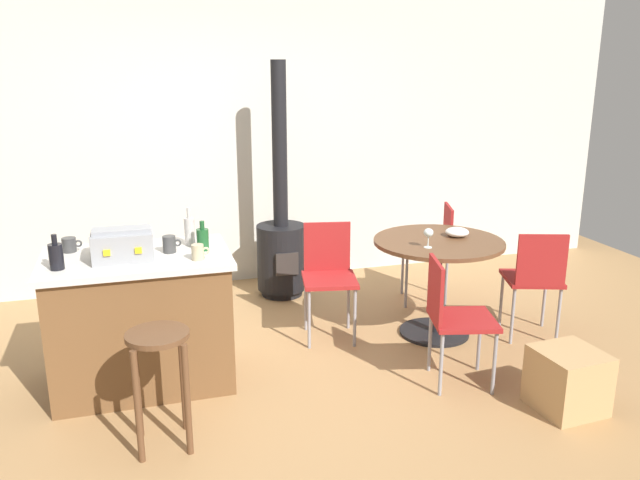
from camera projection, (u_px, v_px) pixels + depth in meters
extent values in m
plane|color=#A37A4C|center=(283.00, 386.00, 4.16)|extent=(8.80, 8.80, 0.00)
cube|color=beige|center=(225.00, 141.00, 5.88)|extent=(8.00, 0.10, 2.70)
cube|color=brown|center=(141.00, 323.00, 4.11)|extent=(1.10, 0.69, 0.84)
cube|color=beige|center=(136.00, 258.00, 4.00)|extent=(1.16, 0.75, 0.04)
cylinder|color=brown|center=(183.00, 378.00, 3.60)|extent=(0.04, 0.04, 0.64)
cylinder|color=brown|center=(137.00, 385.00, 3.53)|extent=(0.04, 0.04, 0.64)
cylinder|color=brown|center=(138.00, 407.00, 3.29)|extent=(0.04, 0.04, 0.64)
cylinder|color=brown|center=(187.00, 400.00, 3.36)|extent=(0.04, 0.04, 0.64)
cylinder|color=brown|center=(157.00, 335.00, 3.36)|extent=(0.34, 0.34, 0.03)
cylinder|color=black|center=(434.00, 332.00, 4.98)|extent=(0.54, 0.54, 0.02)
cylinder|color=black|center=(436.00, 290.00, 4.88)|extent=(0.07, 0.07, 0.73)
cylinder|color=brown|center=(439.00, 242.00, 4.78)|extent=(0.98, 0.98, 0.03)
cube|color=maroon|center=(425.00, 250.00, 5.55)|extent=(0.51, 0.51, 0.03)
cube|color=maroon|center=(448.00, 229.00, 5.49)|extent=(0.14, 0.35, 0.40)
cylinder|color=gray|center=(446.00, 283.00, 5.44)|extent=(0.02, 0.02, 0.45)
cylinder|color=gray|center=(440.00, 271.00, 5.77)|extent=(0.02, 0.02, 0.45)
cylinder|color=gray|center=(403.00, 270.00, 5.78)|extent=(0.02, 0.02, 0.45)
cylinder|color=gray|center=(406.00, 283.00, 5.45)|extent=(0.02, 0.02, 0.45)
cube|color=maroon|center=(330.00, 280.00, 4.78)|extent=(0.47, 0.47, 0.03)
cube|color=maroon|center=(327.00, 247.00, 4.90)|extent=(0.36, 0.09, 0.40)
cylinder|color=gray|center=(348.00, 301.00, 5.02)|extent=(0.02, 0.02, 0.46)
cylinder|color=gray|center=(306.00, 303.00, 4.99)|extent=(0.02, 0.02, 0.46)
cylinder|color=gray|center=(309.00, 319.00, 4.66)|extent=(0.02, 0.02, 0.46)
cylinder|color=gray|center=(355.00, 318.00, 4.69)|extent=(0.02, 0.02, 0.46)
cube|color=maroon|center=(463.00, 320.00, 4.10)|extent=(0.49, 0.49, 0.03)
cube|color=maroon|center=(435.00, 291.00, 4.04)|extent=(0.11, 0.35, 0.40)
cylinder|color=gray|center=(430.00, 342.00, 4.32)|extent=(0.02, 0.02, 0.43)
cylinder|color=gray|center=(441.00, 364.00, 3.99)|extent=(0.02, 0.02, 0.43)
cylinder|color=gray|center=(494.00, 363.00, 4.01)|extent=(0.02, 0.02, 0.43)
cylinder|color=gray|center=(479.00, 341.00, 4.33)|extent=(0.02, 0.02, 0.43)
cube|color=maroon|center=(532.00, 279.00, 4.84)|extent=(0.50, 0.50, 0.03)
cube|color=maroon|center=(542.00, 261.00, 4.60)|extent=(0.35, 0.13, 0.40)
cylinder|color=gray|center=(513.00, 316.00, 4.74)|extent=(0.02, 0.02, 0.45)
cylinder|color=gray|center=(558.00, 316.00, 4.73)|extent=(0.02, 0.02, 0.45)
cylinder|color=gray|center=(544.00, 300.00, 5.06)|extent=(0.02, 0.02, 0.45)
cylinder|color=gray|center=(501.00, 300.00, 5.07)|extent=(0.02, 0.02, 0.45)
cylinder|color=black|center=(282.00, 291.00, 5.83)|extent=(0.37, 0.37, 0.06)
cylinder|color=black|center=(281.00, 257.00, 5.74)|extent=(0.44, 0.44, 0.59)
cube|color=#2D2826|center=(287.00, 264.00, 5.54)|extent=(0.20, 0.02, 0.20)
cylinder|color=black|center=(280.00, 145.00, 5.47)|extent=(0.13, 0.13, 1.43)
cube|color=gray|center=(123.00, 246.00, 3.88)|extent=(0.36, 0.25, 0.18)
cube|color=gray|center=(121.00, 230.00, 3.85)|extent=(0.34, 0.15, 0.02)
cube|color=yellow|center=(107.00, 253.00, 3.73)|extent=(0.04, 0.01, 0.04)
cube|color=yellow|center=(138.00, 250.00, 3.78)|extent=(0.04, 0.01, 0.04)
cylinder|color=#194C23|center=(203.00, 240.00, 4.09)|extent=(0.08, 0.08, 0.14)
cylinder|color=#194C23|center=(202.00, 225.00, 4.06)|extent=(0.03, 0.03, 0.05)
cylinder|color=#B7B2AD|center=(190.00, 232.00, 4.20)|extent=(0.07, 0.07, 0.18)
cylinder|color=#B7B2AD|center=(189.00, 213.00, 4.16)|extent=(0.03, 0.03, 0.07)
cylinder|color=black|center=(56.00, 257.00, 3.70)|extent=(0.08, 0.08, 0.15)
cylinder|color=black|center=(54.00, 239.00, 3.67)|extent=(0.03, 0.03, 0.06)
cylinder|color=#383838|center=(69.00, 245.00, 4.05)|extent=(0.09, 0.09, 0.09)
torus|color=#383838|center=(78.00, 243.00, 4.07)|extent=(0.05, 0.01, 0.05)
cylinder|color=tan|center=(198.00, 252.00, 3.89)|extent=(0.07, 0.07, 0.10)
torus|color=tan|center=(206.00, 251.00, 3.90)|extent=(0.05, 0.01, 0.05)
cylinder|color=white|center=(95.00, 245.00, 4.03)|extent=(0.07, 0.07, 0.11)
torus|color=white|center=(103.00, 243.00, 4.04)|extent=(0.05, 0.01, 0.05)
cylinder|color=#383838|center=(169.00, 244.00, 4.04)|extent=(0.08, 0.08, 0.11)
torus|color=#383838|center=(178.00, 243.00, 4.05)|extent=(0.05, 0.01, 0.05)
cylinder|color=silver|center=(428.00, 247.00, 4.58)|extent=(0.06, 0.06, 0.00)
cylinder|color=silver|center=(428.00, 242.00, 4.57)|extent=(0.01, 0.01, 0.08)
ellipsoid|color=silver|center=(429.00, 233.00, 4.55)|extent=(0.07, 0.07, 0.06)
ellipsoid|color=white|center=(457.00, 232.00, 4.86)|extent=(0.18, 0.18, 0.07)
cube|color=tan|center=(568.00, 380.00, 3.85)|extent=(0.40, 0.41, 0.38)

